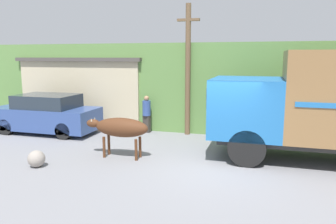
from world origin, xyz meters
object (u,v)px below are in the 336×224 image
object	(u,v)px
brown_cow	(120,128)
roadside_rock	(36,159)
utility_pole	(188,68)
pedestrian_on_hill	(147,113)
parked_suv	(46,114)

from	to	relation	value
brown_cow	roadside_rock	world-z (taller)	brown_cow
brown_cow	utility_pole	size ratio (longest dim) A/B	0.40
utility_pole	pedestrian_on_hill	bearing A→B (deg)	-174.67
brown_cow	utility_pole	world-z (taller)	utility_pole
pedestrian_on_hill	parked_suv	bearing A→B (deg)	30.04
parked_suv	roadside_rock	distance (m)	4.59
utility_pole	roadside_rock	distance (m)	6.69
brown_cow	utility_pole	bearing A→B (deg)	69.03
brown_cow	parked_suv	bearing A→B (deg)	151.94
roadside_rock	brown_cow	bearing A→B (deg)	38.49
parked_suv	utility_pole	size ratio (longest dim) A/B	0.84
roadside_rock	parked_suv	bearing A→B (deg)	122.91
parked_suv	utility_pole	distance (m)	6.27
brown_cow	pedestrian_on_hill	bearing A→B (deg)	95.43
pedestrian_on_hill	utility_pole	world-z (taller)	utility_pole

